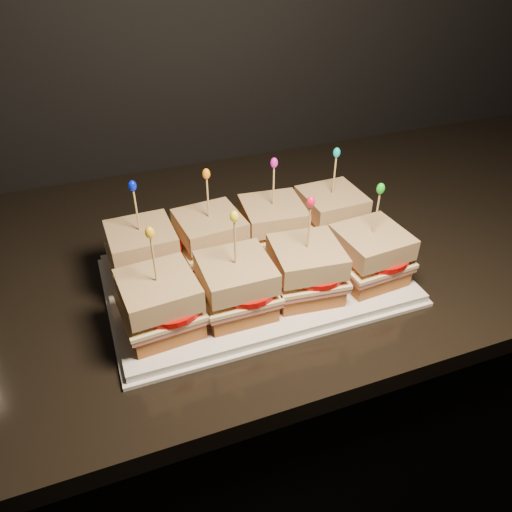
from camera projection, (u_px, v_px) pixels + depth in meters
name	position (u px, v px, depth m)	size (l,w,h in m)	color
cabinet	(213.00, 417.00, 1.17)	(2.33, 0.69, 0.88)	black
granite_slab	(201.00, 259.00, 0.90)	(2.37, 0.73, 0.03)	black
platter	(256.00, 279.00, 0.81)	(0.46, 0.28, 0.02)	white
platter_rim	(256.00, 282.00, 0.81)	(0.47, 0.30, 0.01)	white
sandwich_0_bread_bot	(146.00, 266.00, 0.80)	(0.10, 0.10, 0.03)	brown
sandwich_0_ham	(144.00, 258.00, 0.79)	(0.11, 0.10, 0.01)	#B25757
sandwich_0_cheese	(144.00, 254.00, 0.79)	(0.11, 0.10, 0.01)	beige
sandwich_0_tomato	(151.00, 251.00, 0.78)	(0.10, 0.10, 0.01)	#B80805
sandwich_0_bread_top	(141.00, 239.00, 0.77)	(0.10, 0.10, 0.03)	brown
sandwich_0_pick	(137.00, 213.00, 0.74)	(0.00, 0.00, 0.09)	tan
sandwich_0_frill	(132.00, 186.00, 0.72)	(0.01, 0.01, 0.02)	#0516D9
sandwich_1_bread_bot	(211.00, 253.00, 0.83)	(0.10, 0.10, 0.03)	brown
sandwich_1_ham	(211.00, 244.00, 0.82)	(0.11, 0.10, 0.01)	#B25757
sandwich_1_cheese	(211.00, 240.00, 0.82)	(0.11, 0.10, 0.01)	beige
sandwich_1_tomato	(218.00, 237.00, 0.81)	(0.10, 0.10, 0.01)	#B80805
sandwich_1_bread_top	(210.00, 226.00, 0.80)	(0.10, 0.10, 0.03)	brown
sandwich_1_pick	(208.00, 200.00, 0.77)	(0.00, 0.00, 0.09)	tan
sandwich_1_frill	(206.00, 174.00, 0.75)	(0.01, 0.01, 0.02)	orange
sandwich_2_bread_bot	(272.00, 240.00, 0.86)	(0.10, 0.10, 0.03)	brown
sandwich_2_ham	(273.00, 231.00, 0.85)	(0.11, 0.10, 0.01)	#B25757
sandwich_2_cheese	(273.00, 228.00, 0.85)	(0.11, 0.10, 0.01)	beige
sandwich_2_tomato	(281.00, 225.00, 0.84)	(0.10, 0.10, 0.01)	#B80805
sandwich_2_bread_top	(273.00, 213.00, 0.83)	(0.10, 0.10, 0.03)	brown
sandwich_2_pick	(274.00, 188.00, 0.81)	(0.00, 0.00, 0.09)	tan
sandwich_2_frill	(274.00, 163.00, 0.78)	(0.01, 0.01, 0.02)	#C21AAF
sandwich_3_bread_bot	(329.00, 228.00, 0.90)	(0.10, 0.10, 0.03)	brown
sandwich_3_ham	(330.00, 220.00, 0.88)	(0.11, 0.10, 0.01)	#B25757
sandwich_3_cheese	(330.00, 216.00, 0.88)	(0.11, 0.10, 0.01)	beige
sandwich_3_tomato	(338.00, 213.00, 0.88)	(0.10, 0.10, 0.01)	#B80805
sandwich_3_bread_top	(332.00, 202.00, 0.86)	(0.10, 0.10, 0.03)	brown
sandwich_3_pick	(334.00, 178.00, 0.84)	(0.00, 0.00, 0.09)	tan
sandwich_3_frill	(337.00, 153.00, 0.81)	(0.01, 0.01, 0.02)	#0BAEB6
sandwich_4_bread_bot	(163.00, 319.00, 0.70)	(0.10, 0.10, 0.03)	brown
sandwich_4_ham	(161.00, 310.00, 0.69)	(0.11, 0.10, 0.01)	#B25757
sandwich_4_cheese	(161.00, 306.00, 0.69)	(0.11, 0.10, 0.01)	beige
sandwich_4_tomato	(170.00, 303.00, 0.68)	(0.10, 0.10, 0.01)	#B80805
sandwich_4_bread_top	(158.00, 290.00, 0.67)	(0.10, 0.10, 0.03)	brown
sandwich_4_pick	(154.00, 262.00, 0.64)	(0.00, 0.00, 0.09)	tan
sandwich_4_frill	(150.00, 233.00, 0.62)	(0.01, 0.01, 0.02)	yellow
sandwich_5_bread_bot	(237.00, 301.00, 0.73)	(0.10, 0.10, 0.03)	brown
sandwich_5_ham	(236.00, 292.00, 0.72)	(0.11, 0.10, 0.01)	#B25757
sandwich_5_cheese	(236.00, 288.00, 0.72)	(0.11, 0.10, 0.01)	beige
sandwich_5_tomato	(246.00, 285.00, 0.71)	(0.10, 0.10, 0.01)	#B80805
sandwich_5_bread_top	(236.00, 273.00, 0.70)	(0.10, 0.10, 0.03)	brown
sandwich_5_pick	(235.00, 245.00, 0.67)	(0.00, 0.00, 0.09)	tan
sandwich_5_frill	(234.00, 217.00, 0.65)	(0.01, 0.01, 0.02)	yellow
sandwich_6_bread_bot	(305.00, 285.00, 0.76)	(0.10, 0.10, 0.03)	brown
sandwich_6_ham	(305.00, 276.00, 0.75)	(0.11, 0.10, 0.01)	#B25757
sandwich_6_cheese	(306.00, 272.00, 0.75)	(0.11, 0.10, 0.01)	beige
sandwich_6_tomato	(315.00, 269.00, 0.74)	(0.10, 0.10, 0.01)	#B80805
sandwich_6_bread_top	(307.00, 257.00, 0.73)	(0.10, 0.10, 0.03)	brown
sandwich_6_pick	(309.00, 230.00, 0.70)	(0.00, 0.00, 0.09)	tan
sandwich_6_frill	(311.00, 202.00, 0.68)	(0.01, 0.01, 0.02)	red
sandwich_7_bread_bot	(367.00, 270.00, 0.79)	(0.10, 0.10, 0.03)	brown
sandwich_7_ham	(369.00, 261.00, 0.78)	(0.11, 0.10, 0.01)	#B25757
sandwich_7_cheese	(369.00, 257.00, 0.78)	(0.11, 0.10, 0.01)	beige
sandwich_7_tomato	(379.00, 254.00, 0.77)	(0.10, 0.10, 0.01)	#B80805
sandwich_7_bread_top	(372.00, 242.00, 0.76)	(0.10, 0.10, 0.03)	brown
sandwich_7_pick	(376.00, 216.00, 0.74)	(0.00, 0.00, 0.09)	tan
sandwich_7_frill	(381.00, 189.00, 0.71)	(0.01, 0.01, 0.02)	green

